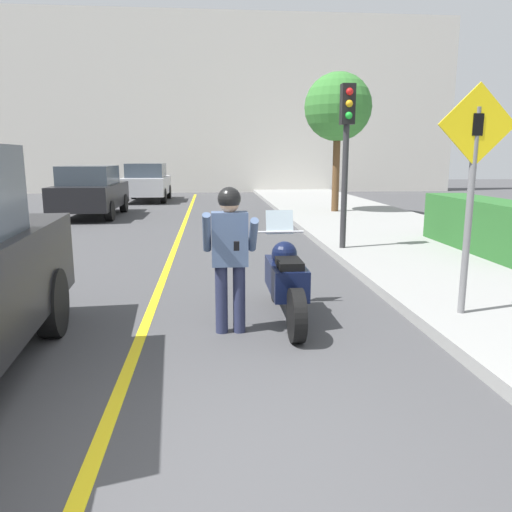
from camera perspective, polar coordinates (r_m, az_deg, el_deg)
ground_plane at (r=3.38m, az=-8.44°, el=-24.55°), size 80.00×80.00×0.00m
road_center_line at (r=8.99m, az=-10.19°, el=-1.54°), size 0.12×36.00×0.01m
building_backdrop at (r=28.87m, az=-5.81°, el=16.80°), size 28.00×1.20×9.55m
motorcycle at (r=6.12m, az=3.41°, el=-2.70°), size 0.62×2.17×1.28m
person_biker at (r=5.52m, az=-3.01°, el=1.15°), size 0.59×0.46×1.65m
crossing_sign at (r=6.21m, az=23.48°, el=8.09°), size 0.91×0.08×2.63m
traffic_light at (r=10.19m, az=10.31°, el=13.47°), size 0.26×0.30×3.20m
hedge_row at (r=10.91m, az=24.56°, el=3.28°), size 0.90×3.53×1.01m
street_tree at (r=17.31m, az=9.34°, el=16.38°), size 2.21×2.21×4.54m
parked_car_black at (r=17.54m, az=-18.38°, el=7.07°), size 1.88×4.20×1.68m
parked_car_silver at (r=23.18m, az=-12.35°, el=8.27°), size 1.88×4.20×1.68m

